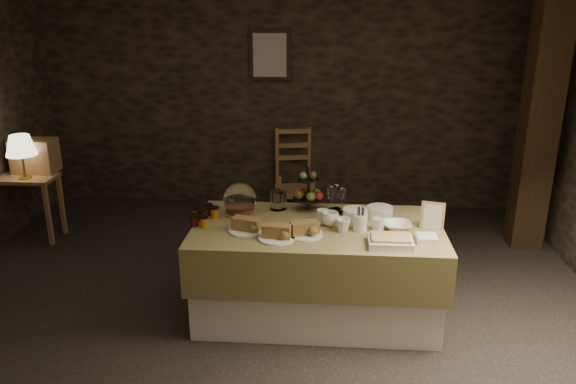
# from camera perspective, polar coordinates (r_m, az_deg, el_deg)

# --- Properties ---
(ground_plane) EXTENTS (5.50, 5.00, 0.01)m
(ground_plane) POSITION_cam_1_polar(r_m,az_deg,el_deg) (4.53, -3.03, -11.93)
(ground_plane) COLOR black
(ground_plane) RESTS_ON ground
(room_shell) EXTENTS (5.52, 5.02, 2.60)m
(room_shell) POSITION_cam_1_polar(r_m,az_deg,el_deg) (3.97, -3.42, 7.85)
(room_shell) COLOR black
(room_shell) RESTS_ON ground
(buffet_table) EXTENTS (1.85, 0.98, 0.73)m
(buffet_table) POSITION_cam_1_polar(r_m,az_deg,el_deg) (4.31, 2.95, -7.28)
(buffet_table) COLOR white
(buffet_table) RESTS_ON ground_plane
(console_table) EXTENTS (0.62, 0.35, 0.66)m
(console_table) POSITION_cam_1_polar(r_m,az_deg,el_deg) (6.20, -25.12, 0.26)
(console_table) COLOR #936641
(console_table) RESTS_ON ground_plane
(table_lamp) EXTENTS (0.29, 0.29, 0.44)m
(table_lamp) POSITION_cam_1_polar(r_m,az_deg,el_deg) (6.02, -25.53, 4.25)
(table_lamp) COLOR gold
(table_lamp) RESTS_ON console_table
(wine_rack) EXTENTS (0.42, 0.26, 0.34)m
(wine_rack) POSITION_cam_1_polar(r_m,az_deg,el_deg) (6.25, -24.33, 3.39)
(wine_rack) COLOR #936641
(wine_rack) RESTS_ON console_table
(chair) EXTENTS (0.50, 0.48, 0.73)m
(chair) POSITION_cam_1_polar(r_m,az_deg,el_deg) (6.50, 0.72, 1.82)
(chair) COLOR #936641
(chair) RESTS_ON ground_plane
(timber_column) EXTENTS (0.30, 0.30, 2.60)m
(timber_column) POSITION_cam_1_polar(r_m,az_deg,el_deg) (5.79, 24.24, 7.07)
(timber_column) COLOR black
(timber_column) RESTS_ON ground_plane
(framed_picture) EXTENTS (0.45, 0.04, 0.55)m
(framed_picture) POSITION_cam_1_polar(r_m,az_deg,el_deg) (6.39, -1.85, 13.73)
(framed_picture) COLOR black
(framed_picture) RESTS_ON room_shell
(plate_stack_a) EXTENTS (0.19, 0.19, 0.10)m
(plate_stack_a) POSITION_cam_1_polar(r_m,az_deg,el_deg) (4.27, 6.84, -2.36)
(plate_stack_a) COLOR white
(plate_stack_a) RESTS_ON buffet_table
(plate_stack_b) EXTENTS (0.20, 0.20, 0.08)m
(plate_stack_b) POSITION_cam_1_polar(r_m,az_deg,el_deg) (4.38, 9.31, -2.03)
(plate_stack_b) COLOR white
(plate_stack_b) RESTS_ON buffet_table
(cutlery_holder) EXTENTS (0.10, 0.10, 0.12)m
(cutlery_holder) POSITION_cam_1_polar(r_m,az_deg,el_deg) (4.10, 7.35, -3.13)
(cutlery_holder) COLOR white
(cutlery_holder) RESTS_ON buffet_table
(cup_a) EXTENTS (0.16, 0.16, 0.10)m
(cup_a) POSITION_cam_1_polar(r_m,az_deg,el_deg) (4.18, 4.30, -2.73)
(cup_a) COLOR white
(cup_a) RESTS_ON buffet_table
(cup_b) EXTENTS (0.11, 0.11, 0.10)m
(cup_b) POSITION_cam_1_polar(r_m,az_deg,el_deg) (4.08, 5.61, -3.36)
(cup_b) COLOR white
(cup_b) RESTS_ON buffet_table
(mug_c) EXTENTS (0.09, 0.09, 0.09)m
(mug_c) POSITION_cam_1_polar(r_m,az_deg,el_deg) (4.24, 3.54, -2.43)
(mug_c) COLOR white
(mug_c) RESTS_ON buffet_table
(mug_d) EXTENTS (0.08, 0.08, 0.09)m
(mug_d) POSITION_cam_1_polar(r_m,az_deg,el_deg) (4.13, 9.16, -3.27)
(mug_d) COLOR white
(mug_d) RESTS_ON buffet_table
(bowl) EXTENTS (0.21, 0.21, 0.05)m
(bowl) POSITION_cam_1_polar(r_m,az_deg,el_deg) (4.19, 11.02, -3.38)
(bowl) COLOR white
(bowl) RESTS_ON buffet_table
(cake_dome) EXTENTS (0.26, 0.26, 0.26)m
(cake_dome) POSITION_cam_1_polar(r_m,az_deg,el_deg) (4.39, -4.91, -0.91)
(cake_dome) COLOR #936641
(cake_dome) RESTS_ON buffet_table
(fruit_stand) EXTENTS (0.25, 0.25, 0.35)m
(fruit_stand) POSITION_cam_1_polar(r_m,az_deg,el_deg) (4.45, 2.15, -0.14)
(fruit_stand) COLOR black
(fruit_stand) RESTS_ON buffet_table
(bread_platter_left) EXTENTS (0.26, 0.26, 0.11)m
(bread_platter_left) POSITION_cam_1_polar(r_m,az_deg,el_deg) (4.07, -4.24, -3.49)
(bread_platter_left) COLOR white
(bread_platter_left) RESTS_ON buffet_table
(bread_platter_center) EXTENTS (0.26, 0.26, 0.11)m
(bread_platter_center) POSITION_cam_1_polar(r_m,az_deg,el_deg) (3.94, -1.17, -4.25)
(bread_platter_center) COLOR white
(bread_platter_center) RESTS_ON buffet_table
(bread_platter_right) EXTENTS (0.26, 0.26, 0.11)m
(bread_platter_right) POSITION_cam_1_polar(r_m,az_deg,el_deg) (4.00, 1.70, -3.89)
(bread_platter_right) COLOR white
(bread_platter_right) RESTS_ON buffet_table
(jam_jars) EXTENTS (0.20, 0.32, 0.07)m
(jam_jars) POSITION_cam_1_polar(r_m,az_deg,el_deg) (4.30, -8.56, -2.43)
(jam_jars) COLOR #4F0F0B
(jam_jars) RESTS_ON buffet_table
(tart_dish) EXTENTS (0.30, 0.22, 0.07)m
(tart_dish) POSITION_cam_1_polar(r_m,az_deg,el_deg) (3.90, 10.36, -4.93)
(tart_dish) COLOR white
(tart_dish) RESTS_ON buffet_table
(square_dish) EXTENTS (0.14, 0.14, 0.04)m
(square_dish) POSITION_cam_1_polar(r_m,az_deg,el_deg) (4.02, 13.90, -4.60)
(square_dish) COLOR white
(square_dish) RESTS_ON buffet_table
(menu_frame) EXTENTS (0.18, 0.11, 0.22)m
(menu_frame) POSITION_cam_1_polar(r_m,az_deg,el_deg) (4.23, 14.47, -2.46)
(menu_frame) COLOR #936641
(menu_frame) RESTS_ON buffet_table
(storage_jar_a) EXTENTS (0.10, 0.10, 0.16)m
(storage_jar_a) POSITION_cam_1_polar(r_m,az_deg,el_deg) (4.47, -1.18, -0.83)
(storage_jar_a) COLOR white
(storage_jar_a) RESTS_ON buffet_table
(storage_jar_b) EXTENTS (0.09, 0.09, 0.14)m
(storage_jar_b) POSITION_cam_1_polar(r_m,az_deg,el_deg) (4.48, -0.73, -0.90)
(storage_jar_b) COLOR white
(storage_jar_b) RESTS_ON buffet_table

